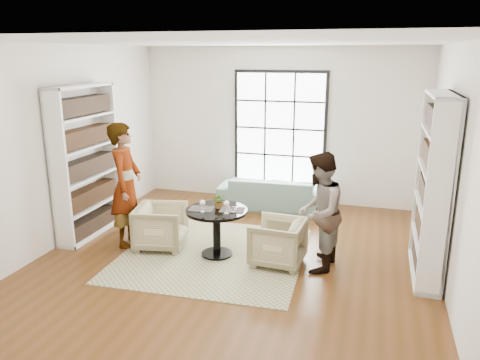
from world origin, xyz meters
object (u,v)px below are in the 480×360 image
(person_left, at_px, (126,185))
(person_right, at_px, (319,212))
(wine_glass_left, at_px, (202,203))
(flower_centerpiece, at_px, (219,201))
(armchair_right, at_px, (278,242))
(armchair_left, at_px, (161,227))
(wine_glass_right, at_px, (226,204))
(sofa, at_px, (273,192))
(pedestal_table, at_px, (217,222))

(person_left, xyz_separation_m, person_right, (2.91, -0.07, -0.13))
(wine_glass_left, xyz_separation_m, flower_centerpiece, (0.17, 0.23, -0.02))
(armchair_right, xyz_separation_m, flower_centerpiece, (-0.88, 0.09, 0.49))
(wine_glass_left, relative_size, flower_centerpiece, 0.82)
(armchair_left, xyz_separation_m, person_left, (-0.55, -0.00, 0.61))
(wine_glass_left, bearing_deg, wine_glass_right, 5.83)
(sofa, relative_size, person_right, 1.24)
(armchair_left, height_order, wine_glass_right, wine_glass_right)
(person_left, distance_m, flower_centerpiece, 1.49)
(armchair_right, xyz_separation_m, wine_glass_left, (-1.05, -0.14, 0.51))
(sofa, relative_size, wine_glass_right, 10.96)
(person_left, xyz_separation_m, flower_centerpiece, (1.48, 0.02, -0.13))
(person_left, bearing_deg, pedestal_table, -103.78)
(wine_glass_right, bearing_deg, flower_centerpiece, 131.84)
(person_left, bearing_deg, sofa, -48.66)
(armchair_left, height_order, person_right, person_right)
(flower_centerpiece, bearing_deg, armchair_left, -178.54)
(pedestal_table, height_order, wine_glass_right, wine_glass_right)
(sofa, bearing_deg, person_right, 112.81)
(pedestal_table, distance_m, person_left, 1.52)
(wine_glass_right, bearing_deg, person_right, 4.57)
(wine_glass_right, bearing_deg, sofa, 87.72)
(sofa, bearing_deg, wine_glass_right, 84.79)
(armchair_right, height_order, wine_glass_right, wine_glass_right)
(wine_glass_right, distance_m, flower_centerpiece, 0.26)
(sofa, height_order, wine_glass_left, wine_glass_left)
(pedestal_table, relative_size, armchair_left, 1.21)
(sofa, xyz_separation_m, flower_centerpiece, (-0.27, -2.32, 0.52))
(armchair_left, xyz_separation_m, person_right, (2.36, -0.07, 0.48))
(flower_centerpiece, bearing_deg, person_right, -3.59)
(pedestal_table, relative_size, flower_centerpiece, 4.11)
(sofa, distance_m, armchair_right, 2.49)
(flower_centerpiece, bearing_deg, sofa, 83.34)
(sofa, distance_m, wine_glass_right, 2.57)
(armchair_right, bearing_deg, armchair_left, -88.32)
(person_right, height_order, wine_glass_right, person_right)
(person_right, bearing_deg, armchair_right, -83.97)
(armchair_left, bearing_deg, person_left, 78.80)
(pedestal_table, relative_size, person_left, 0.47)
(person_left, bearing_deg, armchair_right, -103.53)
(sofa, xyz_separation_m, person_right, (1.16, -2.41, 0.52))
(wine_glass_left, bearing_deg, flower_centerpiece, 52.80)
(wine_glass_right, bearing_deg, armchair_right, 8.05)
(armchair_left, relative_size, wine_glass_left, 4.16)
(pedestal_table, bearing_deg, armchair_right, -1.20)
(wine_glass_right, relative_size, flower_centerpiece, 0.86)
(armchair_right, bearing_deg, person_right, 93.77)
(person_left, relative_size, flower_centerpiece, 8.75)
(armchair_left, distance_m, person_right, 2.41)
(flower_centerpiece, bearing_deg, wine_glass_right, -48.16)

